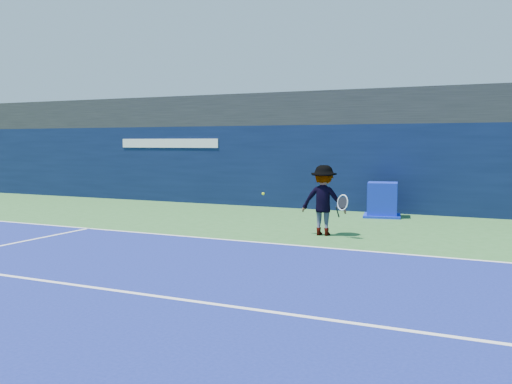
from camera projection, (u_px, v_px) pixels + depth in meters
ground at (184, 267)px, 10.95m from camera, size 80.00×80.00×0.00m
baseline at (251, 242)px, 13.66m from camera, size 24.00×0.10×0.01m
service_line at (117, 291)px, 9.15m from camera, size 24.00×0.10×0.01m
stadium_band at (350, 109)px, 21.02m from camera, size 36.00×3.00×1.20m
back_wall_assembly at (342, 167)px, 20.30m from camera, size 36.00×1.03×3.00m
equipment_cart at (382, 201)px, 18.28m from camera, size 1.35×1.35×1.11m
tennis_player at (324, 200)px, 14.63m from camera, size 1.36×0.77×1.81m
tennis_ball at (263, 194)px, 16.44m from camera, size 0.08×0.08×0.08m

